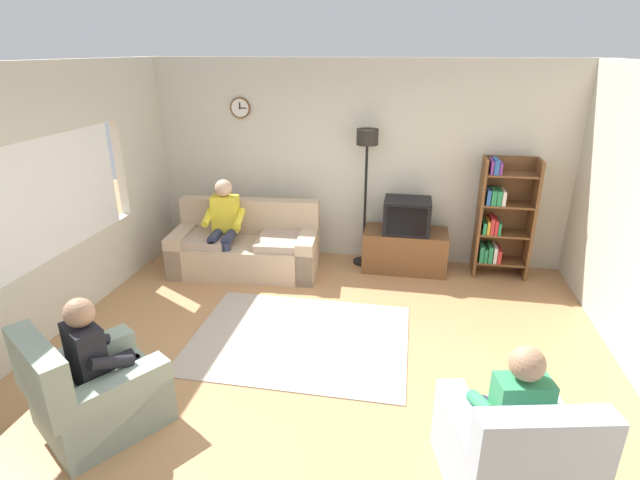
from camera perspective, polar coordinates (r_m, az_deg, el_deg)
The scene contains 14 objects.
ground_plane at distance 4.91m, azimuth 0.16°, elevation -13.45°, with size 12.00×12.00×0.00m, color #B27F51.
back_wall_assembly at distance 6.82m, azimuth 4.22°, elevation 8.98°, with size 6.20×0.17×2.70m.
left_wall_assembly at distance 5.57m, azimuth -30.15°, elevation 3.15°, with size 0.12×5.80×2.70m.
couch at distance 6.65m, azimuth -8.57°, elevation -0.90°, with size 1.97×1.03×0.90m.
tv_stand at distance 6.71m, azimuth 9.78°, elevation -1.14°, with size 1.10×0.56×0.55m.
tv at distance 6.52m, azimuth 10.05°, elevation 2.79°, with size 0.60×0.49×0.44m.
bookshelf at distance 6.71m, azimuth 20.16°, elevation 2.41°, with size 0.68×0.36×1.55m.
floor_lamp at distance 6.49m, azimuth 5.42°, elevation 9.20°, with size 0.28×0.28×1.85m.
armchair_near_window at distance 4.38m, azimuth -24.63°, elevation -15.92°, with size 1.15×1.18×0.90m.
armchair_near_bookshelf at distance 3.77m, azimuth 21.23°, elevation -22.24°, with size 0.97×1.03×0.90m.
area_rug at distance 5.19m, azimuth -2.35°, elevation -11.31°, with size 2.20×1.70×0.01m, color #AD9E8E.
person_on_couch at distance 6.50m, azimuth -11.09°, elevation 2.04°, with size 0.54×0.56×1.24m.
person_in_left_armchair at distance 4.23m, azimuth -24.16°, elevation -12.07°, with size 0.61×0.64×1.12m.
person_in_right_armchair at distance 3.63m, azimuth 21.37°, elevation -17.65°, with size 0.57×0.59×1.12m.
Camera 1 is at (0.72, -3.97, 2.80)m, focal length 27.62 mm.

